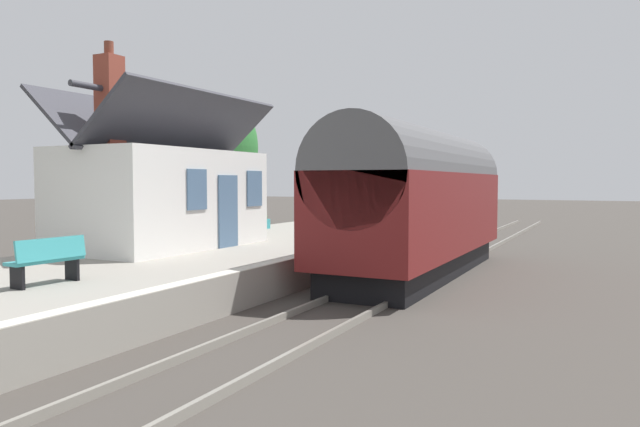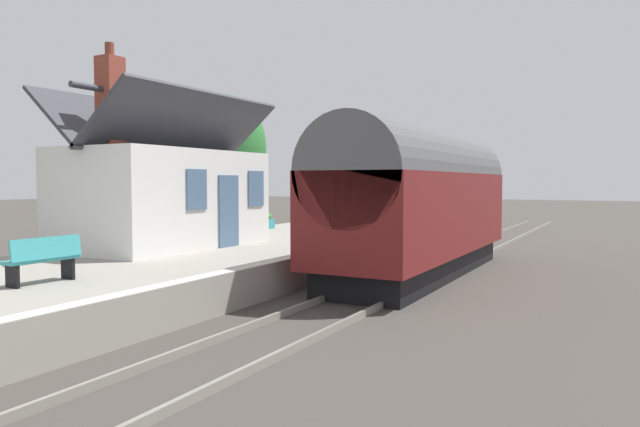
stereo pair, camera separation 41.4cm
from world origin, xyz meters
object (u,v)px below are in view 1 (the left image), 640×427
bench_by_lamp (340,219)px  station_building (163,194)px  train (419,200)px  planter_by_door (262,221)px  planter_bench_left (338,231)px  bench_platform_end (392,213)px  planter_bench_right (314,212)px  lamp_post_platform (387,165)px  bench_mid_platform (48,259)px  tree_far_right (220,147)px

bench_by_lamp → station_building: bearing=161.5°
train → planter_by_door: bearing=66.4°
station_building → planter_bench_left: (4.45, -3.59, -1.29)m
bench_platform_end → planter_by_door: size_ratio=1.77×
planter_bench_right → lamp_post_platform: lamp_post_platform is taller
bench_platform_end → lamp_post_platform: 4.48m
train → planter_bench_right: bearing=42.6°
bench_mid_platform → tree_far_right: 26.00m
train → bench_mid_platform: 10.23m
train → planter_by_door: (3.32, 7.61, -1.06)m
lamp_post_platform → tree_far_right: tree_far_right is taller
bench_mid_platform → planter_bench_left: (10.28, -1.09, -0.21)m
station_building → bench_mid_platform: station_building is taller
bench_platform_end → train: bearing=-155.6°
tree_far_right → planter_bench_left: bearing=-131.1°
station_building → planter_bench_left: size_ratio=5.90×
train → bench_mid_platform: size_ratio=7.28×
station_building → bench_platform_end: size_ratio=4.52×
bench_platform_end → lamp_post_platform: size_ratio=0.38×
bench_mid_platform → planter_bench_left: bench_mid_platform is taller
bench_mid_platform → tree_far_right: size_ratio=0.17×
planter_bench_right → planter_bench_left: (-7.73, -4.93, -0.14)m
bench_by_lamp → planter_bench_right: (5.05, 3.73, -0.07)m
bench_by_lamp → bench_mid_platform: (-12.96, -0.11, 0.00)m
bench_platform_end → planter_bench_right: bearing=96.4°
station_building → planter_bench_left: 5.86m
planter_by_door → train: bearing=-113.6°
bench_mid_platform → planter_by_door: 13.08m
planter_bench_left → lamp_post_platform: 4.94m
station_building → bench_by_lamp: 7.60m
tree_far_right → planter_by_door: bearing=-136.2°
train → planter_bench_left: train is taller
planter_bench_right → tree_far_right: bearing=64.1°
station_building → bench_by_lamp: station_building is taller
train → lamp_post_platform: bearing=29.4°
train → station_building: 7.52m
train → lamp_post_platform: size_ratio=2.81×
station_building → planter_by_door: size_ratio=7.98×
planter_bench_left → bench_by_lamp: bearing=24.1°
planter_by_door → planter_bench_left: planter_by_door is taller
bench_platform_end → bench_by_lamp: 5.49m
train → station_building: bearing=117.4°
station_building → tree_far_right: bearing=31.9°
bench_by_lamp → planter_by_door: (-0.34, 3.32, -0.16)m
train → bench_mid_platform: train is taller
bench_by_lamp → planter_by_door: 3.34m
bench_mid_platform → bench_platform_end: bearing=-0.1°
planter_bench_right → bench_platform_end: bearing=-83.6°
planter_by_door → station_building: bearing=-172.2°
bench_by_lamp → planter_bench_left: bearing=-155.9°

